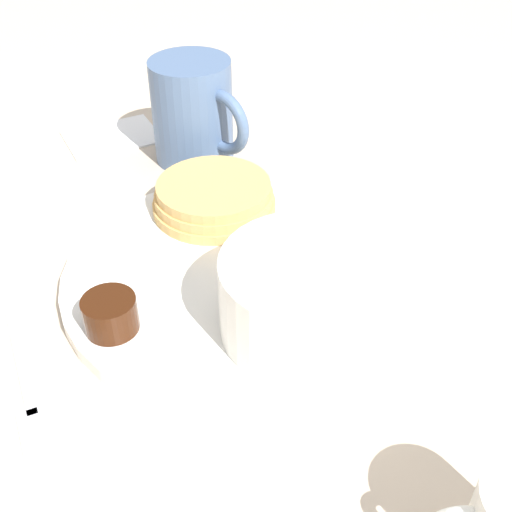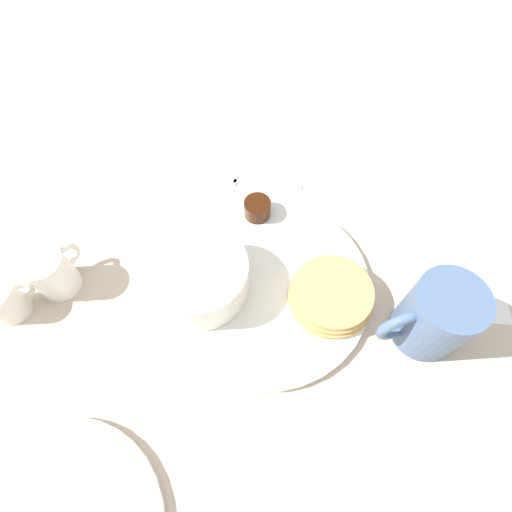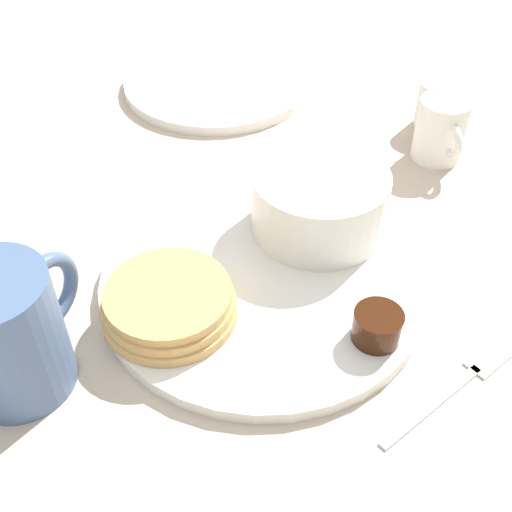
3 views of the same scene
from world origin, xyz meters
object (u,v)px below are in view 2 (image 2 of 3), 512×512
at_px(plate, 265,284).
at_px(creamer_pitcher_far, 4,301).
at_px(creamer_pitcher_near, 52,272).
at_px(coffee_mug, 434,317).
at_px(fork, 246,182).
at_px(bowl, 200,276).

height_order(plate, creamer_pitcher_far, creamer_pitcher_far).
distance_m(plate, creamer_pitcher_near, 0.28).
distance_m(coffee_mug, fork, 0.33).
height_order(plate, creamer_pitcher_near, creamer_pitcher_near).
bearing_deg(coffee_mug, plate, -92.12).
height_order(creamer_pitcher_near, creamer_pitcher_far, creamer_pitcher_near).
height_order(bowl, creamer_pitcher_near, bowl).
bearing_deg(creamer_pitcher_far, fork, 141.29).
bearing_deg(creamer_pitcher_near, bowl, 103.00).
relative_size(plate, creamer_pitcher_far, 4.98).
xyz_separation_m(plate, coffee_mug, (0.01, 0.21, 0.05)).
height_order(bowl, creamer_pitcher_far, bowl).
bearing_deg(creamer_pitcher_far, coffee_mug, 102.63).
xyz_separation_m(bowl, fork, (-0.19, 0.00, -0.04)).
bearing_deg(coffee_mug, creamer_pitcher_far, -77.37).
distance_m(bowl, creamer_pitcher_near, 0.19).
height_order(coffee_mug, creamer_pitcher_far, coffee_mug).
relative_size(bowl, creamer_pitcher_far, 2.18).
xyz_separation_m(bowl, creamer_pitcher_near, (0.04, -0.19, -0.01)).
height_order(plate, coffee_mug, coffee_mug).
bearing_deg(fork, creamer_pitcher_near, -38.47).
distance_m(plate, coffee_mug, 0.21).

